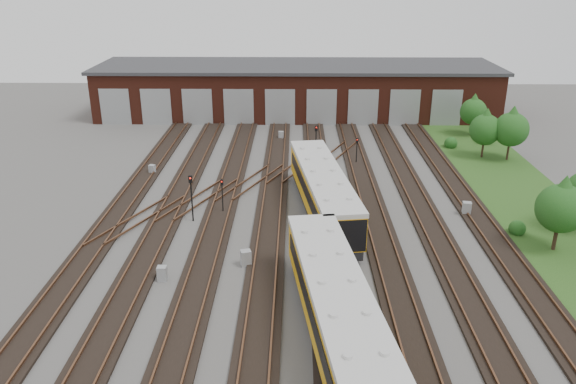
{
  "coord_description": "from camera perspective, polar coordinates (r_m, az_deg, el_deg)",
  "views": [
    {
      "loc": [
        -0.09,
        -32.56,
        18.09
      ],
      "look_at": [
        -0.66,
        7.21,
        2.0
      ],
      "focal_mm": 35.0,
      "sensor_mm": 36.0,
      "label": 1
    }
  ],
  "objects": [
    {
      "name": "relay_cabinet_1",
      "position": [
        53.81,
        -13.63,
        2.24
      ],
      "size": [
        0.64,
        0.59,
        0.89
      ],
      "primitive_type": "cube",
      "rotation": [
        0.0,
        0.0,
        -0.32
      ],
      "color": "gray",
      "rests_on": "ground"
    },
    {
      "name": "maintenance_shed",
      "position": [
        74.05,
        0.88,
        10.42
      ],
      "size": [
        51.0,
        12.5,
        6.35
      ],
      "color": "#511F14",
      "rests_on": "ground"
    },
    {
      "name": "ground",
      "position": [
        37.25,
        0.86,
        -7.03
      ],
      "size": [
        120.0,
        120.0,
        0.0
      ],
      "primitive_type": "plane",
      "color": "#484643",
      "rests_on": "ground"
    },
    {
      "name": "grass_verge",
      "position": [
        50.02,
        23.19,
        -1.02
      ],
      "size": [
        8.0,
        55.0,
        0.05
      ],
      "primitive_type": "cube",
      "color": "#1F4416",
      "rests_on": "ground"
    },
    {
      "name": "signal_mast_3",
      "position": [
        55.59,
        2.86,
        5.46
      ],
      "size": [
        0.28,
        0.27,
        3.56
      ],
      "rotation": [
        0.0,
        0.0,
        0.08
      ],
      "color": "black",
      "rests_on": "ground"
    },
    {
      "name": "tree_3",
      "position": [
        41.31,
        26.08,
        -1.0
      ],
      "size": [
        3.3,
        3.3,
        5.47
      ],
      "color": "#312116",
      "rests_on": "ground"
    },
    {
      "name": "relay_cabinet_2",
      "position": [
        36.57,
        -4.3,
        -6.72
      ],
      "size": [
        0.78,
        0.71,
        1.08
      ],
      "primitive_type": "cube",
      "rotation": [
        0.0,
        0.0,
        0.29
      ],
      "color": "gray",
      "rests_on": "ground"
    },
    {
      "name": "bush_0",
      "position": [
        43.87,
        22.29,
        -3.23
      ],
      "size": [
        1.2,
        1.2,
        1.2
      ],
      "primitive_type": "sphere",
      "color": "#134414",
      "rests_on": "ground"
    },
    {
      "name": "metro_train",
      "position": [
        28.84,
        4.94,
        -11.88
      ],
      "size": [
        5.08,
        48.41,
        3.34
      ],
      "rotation": [
        0.0,
        0.0,
        0.14
      ],
      "color": "black",
      "rests_on": "ground"
    },
    {
      "name": "signal_mast_2",
      "position": [
        55.08,
        7.01,
        4.53
      ],
      "size": [
        0.24,
        0.22,
        2.61
      ],
      "rotation": [
        0.0,
        0.0,
        -0.07
      ],
      "color": "black",
      "rests_on": "ground"
    },
    {
      "name": "tree_0",
      "position": [
        59.4,
        19.44,
        6.34
      ],
      "size": [
        3.1,
        3.1,
        5.13
      ],
      "color": "#312116",
      "rests_on": "ground"
    },
    {
      "name": "relay_cabinet_0",
      "position": [
        35.74,
        -12.66,
        -8.08
      ],
      "size": [
        0.58,
        0.48,
        0.96
      ],
      "primitive_type": "cube",
      "rotation": [
        0.0,
        0.0,
        0.0
      ],
      "color": "gray",
      "rests_on": "ground"
    },
    {
      "name": "bush_1",
      "position": [
        62.48,
        16.23,
        4.96
      ],
      "size": [
        1.37,
        1.37,
        1.37
      ],
      "primitive_type": "sphere",
      "color": "#134414",
      "rests_on": "ground"
    },
    {
      "name": "track_network",
      "position": [
        37.71,
        0.6,
        -6.45
      ],
      "size": [
        30.4,
        70.0,
        0.33
      ],
      "color": "black",
      "rests_on": "ground"
    },
    {
      "name": "relay_cabinet_3",
      "position": [
        63.08,
        -0.71,
        5.78
      ],
      "size": [
        0.57,
        0.48,
        0.9
      ],
      "primitive_type": "cube",
      "rotation": [
        0.0,
        0.0,
        -0.06
      ],
      "color": "gray",
      "rests_on": "ground"
    },
    {
      "name": "tree_2",
      "position": [
        59.4,
        21.79,
        6.3
      ],
      "size": [
        3.36,
        3.36,
        5.57
      ],
      "color": "#312116",
      "rests_on": "ground"
    },
    {
      "name": "tree_1",
      "position": [
        67.15,
        18.35,
        8.05
      ],
      "size": [
        2.95,
        2.95,
        4.89
      ],
      "color": "#312116",
      "rests_on": "ground"
    },
    {
      "name": "relay_cabinet_4",
      "position": [
        45.79,
        17.68,
        -1.62
      ],
      "size": [
        0.71,
        0.62,
        1.07
      ],
      "primitive_type": "cube",
      "rotation": [
        0.0,
        0.0,
        -0.14
      ],
      "color": "gray",
      "rests_on": "ground"
    },
    {
      "name": "signal_mast_0",
      "position": [
        42.52,
        -9.8,
        -0.05
      ],
      "size": [
        0.29,
        0.27,
        3.69
      ],
      "rotation": [
        0.0,
        0.0,
        0.11
      ],
      "color": "black",
      "rests_on": "ground"
    },
    {
      "name": "signal_mast_1",
      "position": [
        43.79,
        -6.7,
        0.01
      ],
      "size": [
        0.23,
        0.22,
        2.8
      ],
      "rotation": [
        0.0,
        0.0,
        0.11
      ],
      "color": "black",
      "rests_on": "ground"
    },
    {
      "name": "bush_2",
      "position": [
        65.02,
        19.53,
        5.26
      ],
      "size": [
        1.47,
        1.47,
        1.47
      ],
      "primitive_type": "sphere",
      "color": "#134414",
      "rests_on": "ground"
    }
  ]
}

